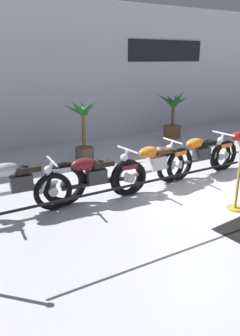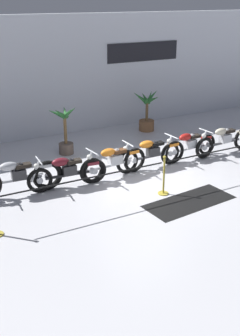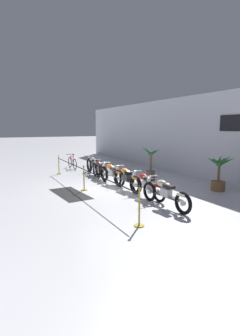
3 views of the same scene
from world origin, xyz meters
name	(u,v)px [view 3 (image 3 of 3)]	position (x,y,z in m)	size (l,w,h in m)	color
ground_plane	(108,188)	(0.00, 0.00, 0.00)	(120.00, 120.00, 0.00)	silver
back_wall	(200,137)	(0.01, 5.12, 2.10)	(28.00, 0.29, 4.20)	silver
motorcycle_silver_0	(94,166)	(-3.38, 0.66, 0.48)	(2.40, 0.62, 0.99)	black
motorcycle_maroon_1	(100,170)	(-2.08, 0.49, 0.46)	(2.19, 0.62, 0.92)	black
motorcycle_orange_2	(112,174)	(-0.70, 0.52, 0.47)	(2.15, 0.62, 0.94)	black
motorcycle_orange_3	(126,178)	(0.60, 0.60, 0.47)	(2.35, 0.62, 0.93)	black
motorcycle_red_4	(146,185)	(2.02, 0.67, 0.46)	(2.18, 0.62, 0.92)	black
motorcycle_cream_5	(165,193)	(3.33, 0.56, 0.46)	(2.37, 0.62, 0.93)	black
bicycle	(72,163)	(-5.90, 0.19, 0.36)	(1.69, 0.48, 0.94)	black
potted_palm_left_of_row	(219,174)	(2.48, 3.90, 0.69)	(0.97, 1.00, 1.55)	brown
potted_palm_right_of_row	(150,163)	(-1.17, 2.95, 0.75)	(0.96, 0.95, 1.66)	brown
stanchion_far_left	(75,169)	(-1.32, -1.04, 0.72)	(8.76, 0.28, 1.05)	gold
stanchion_mid_left	(84,182)	(-0.06, -1.04, 0.36)	(0.28, 0.28, 1.05)	gold
stanchion_mid_right	(139,213)	(4.39, -1.04, 0.36)	(0.28, 0.28, 1.05)	gold
floor_banner	(70,194)	(0.26, -1.74, 0.00)	(2.35, 0.98, 0.01)	black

